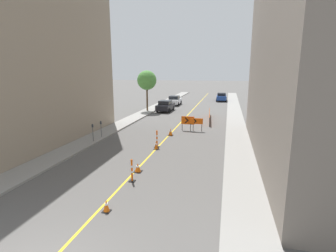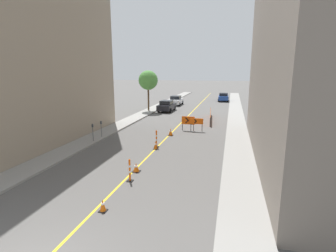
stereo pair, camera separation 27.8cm
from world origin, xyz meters
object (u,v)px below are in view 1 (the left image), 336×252
at_px(traffic_cone_nearest, 106,206).
at_px(traffic_cone_fourth, 171,132).
at_px(delineator_post_front, 132,172).
at_px(traffic_cone_third, 156,145).
at_px(arrow_barricade_secondary, 196,122).
at_px(parking_meter_far_curb, 101,126).
at_px(parked_car_curb_near, 165,106).
at_px(parking_meter_near_curb, 93,129).
at_px(arrow_barricade_primary, 188,121).
at_px(street_tree_left_near, 147,80).
at_px(delineator_post_rear, 157,140).
at_px(parked_car_curb_mid, 174,100).
at_px(parked_car_curb_far, 221,97).
at_px(traffic_cone_second, 138,168).

distance_m(traffic_cone_nearest, traffic_cone_fourth, 13.40).
xyz_separation_m(traffic_cone_nearest, delineator_post_front, (-0.04, 3.12, 0.28)).
relative_size(traffic_cone_third, arrow_barricade_secondary, 0.48).
bearing_deg(parking_meter_far_curb, traffic_cone_third, -19.48).
bearing_deg(delineator_post_front, parking_meter_far_curb, 126.27).
bearing_deg(traffic_cone_third, parked_car_curb_near, 101.35).
xyz_separation_m(traffic_cone_third, arrow_barricade_secondary, (2.19, 6.58, 0.63)).
relative_size(traffic_cone_nearest, parking_meter_near_curb, 0.37).
height_order(traffic_cone_third, arrow_barricade_primary, arrow_barricade_primary).
relative_size(parked_car_curb_near, street_tree_left_near, 0.77).
relative_size(traffic_cone_fourth, arrow_barricade_secondary, 0.52).
distance_m(delineator_post_front, delineator_post_rear, 6.44).
bearing_deg(arrow_barricade_secondary, delineator_post_rear, -113.96).
height_order(arrow_barricade_primary, parking_meter_near_curb, parking_meter_near_curb).
bearing_deg(parked_car_curb_mid, parked_car_curb_near, -89.03).
bearing_deg(parked_car_curb_mid, traffic_cone_third, -81.65).
bearing_deg(street_tree_left_near, parking_meter_far_curb, -87.25).
relative_size(parking_meter_near_curb, street_tree_left_near, 0.25).
relative_size(parked_car_curb_near, parking_meter_far_curb, 3.07).
relative_size(delineator_post_front, arrow_barricade_secondary, 0.97).
height_order(arrow_barricade_secondary, parked_car_curb_far, parked_car_curb_far).
bearing_deg(parked_car_curb_mid, parking_meter_near_curb, -93.91).
distance_m(delineator_post_front, parked_car_curb_mid, 31.50).
xyz_separation_m(traffic_cone_fourth, delineator_post_front, (0.17, -10.28, 0.21)).
relative_size(arrow_barricade_primary, arrow_barricade_secondary, 1.09).
bearing_deg(parking_meter_near_curb, traffic_cone_nearest, -58.77).
xyz_separation_m(traffic_cone_fourth, parked_car_curb_near, (-3.79, 13.80, 0.47)).
height_order(arrow_barricade_secondary, parking_meter_far_curb, parking_meter_far_curb).
xyz_separation_m(traffic_cone_second, traffic_cone_fourth, (-0.03, 8.94, 0.07)).
bearing_deg(traffic_cone_second, parking_meter_near_curb, 137.83).
bearing_deg(arrow_barricade_secondary, traffic_cone_third, -111.74).
height_order(traffic_cone_nearest, traffic_cone_fourth, traffic_cone_fourth).
distance_m(parked_car_curb_near, parking_meter_far_curb, 16.37).
xyz_separation_m(traffic_cone_second, parked_car_curb_near, (-3.81, 22.74, 0.54)).
bearing_deg(traffic_cone_third, arrow_barricade_primary, 78.70).
bearing_deg(parked_car_curb_far, delineator_post_front, -96.66).
height_order(traffic_cone_second, arrow_barricade_primary, arrow_barricade_primary).
relative_size(traffic_cone_nearest, traffic_cone_third, 0.86).
height_order(delineator_post_rear, arrow_barricade_primary, arrow_barricade_primary).
distance_m(delineator_post_front, parked_car_curb_far, 39.23).
relative_size(traffic_cone_second, parking_meter_near_curb, 0.37).
xyz_separation_m(traffic_cone_nearest, traffic_cone_second, (-0.18, 4.45, -0.00)).
bearing_deg(parked_car_curb_mid, delineator_post_front, -82.68).
relative_size(traffic_cone_nearest, parked_car_curb_near, 0.12).
bearing_deg(traffic_cone_fourth, parked_car_curb_mid, 100.63).
height_order(traffic_cone_nearest, parked_car_curb_mid, parked_car_curb_mid).
bearing_deg(parked_car_curb_far, parked_car_curb_near, -118.03).
bearing_deg(parked_car_curb_mid, delineator_post_rear, -81.66).
distance_m(traffic_cone_third, delineator_post_rear, 0.61).
relative_size(arrow_barricade_secondary, street_tree_left_near, 0.23).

